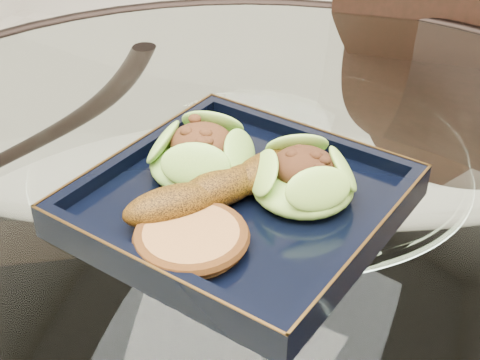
% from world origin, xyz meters
% --- Properties ---
extents(dining_table, '(1.13, 1.13, 0.77)m').
position_xyz_m(dining_table, '(-0.00, -0.00, 0.60)').
color(dining_table, white).
rests_on(dining_table, ground).
extents(dining_chair, '(0.44, 0.44, 0.90)m').
position_xyz_m(dining_chair, '(0.13, 0.45, 0.50)').
color(dining_chair, black).
rests_on(dining_chair, ground).
extents(navy_plate, '(0.32, 0.32, 0.02)m').
position_xyz_m(navy_plate, '(0.01, -0.05, 0.77)').
color(navy_plate, black).
rests_on(navy_plate, dining_table).
extents(lettuce_wrap_left, '(0.12, 0.12, 0.04)m').
position_xyz_m(lettuce_wrap_left, '(-0.04, -0.02, 0.80)').
color(lettuce_wrap_left, '#54962B').
rests_on(lettuce_wrap_left, navy_plate).
extents(lettuce_wrap_right, '(0.11, 0.11, 0.04)m').
position_xyz_m(lettuce_wrap_right, '(0.06, -0.02, 0.80)').
color(lettuce_wrap_right, '#71AF32').
rests_on(lettuce_wrap_right, navy_plate).
extents(roasted_plantain, '(0.14, 0.17, 0.03)m').
position_xyz_m(roasted_plantain, '(-0.00, -0.06, 0.80)').
color(roasted_plantain, '#653C0A').
rests_on(roasted_plantain, navy_plate).
extents(crumb_patty, '(0.10, 0.10, 0.02)m').
position_xyz_m(crumb_patty, '(-0.00, -0.13, 0.79)').
color(crumb_patty, '#B0713A').
rests_on(crumb_patty, navy_plate).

